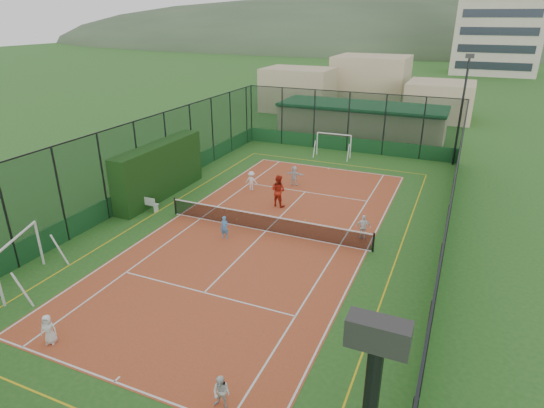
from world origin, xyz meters
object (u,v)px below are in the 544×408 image
at_px(child_near_mid, 225,227).
at_px(coach, 278,191).
at_px(futsal_goal_far, 334,145).
at_px(child_far_left, 251,181).
at_px(child_near_left, 49,329).
at_px(child_far_right, 363,227).
at_px(floodlight_ne, 461,112).
at_px(white_bench, 146,202).
at_px(child_far_back, 294,175).
at_px(child_near_right, 221,393).
at_px(clubhouse, 361,121).
at_px(futsal_goal_near, 21,261).

bearing_deg(child_near_mid, coach, 72.07).
height_order(futsal_goal_far, child_far_left, futsal_goal_far).
relative_size(child_near_left, child_far_right, 0.87).
bearing_deg(floodlight_ne, child_far_left, -136.95).
height_order(white_bench, coach, coach).
bearing_deg(child_far_left, white_bench, 50.20).
relative_size(white_bench, futsal_goal_far, 0.57).
xyz_separation_m(child_far_left, child_far_back, (2.27, 2.00, 0.04)).
distance_m(child_far_left, child_far_back, 3.03).
bearing_deg(coach, futsal_goal_far, -78.36).
bearing_deg(child_near_right, futsal_goal_far, 98.45).
xyz_separation_m(child_near_right, child_far_right, (1.35, 12.61, 0.10)).
xyz_separation_m(clubhouse, child_near_left, (-3.37, -33.29, -0.99)).
bearing_deg(futsal_goal_far, child_far_left, -107.29).
relative_size(clubhouse, child_near_right, 13.33).
distance_m(floodlight_ne, child_near_right, 28.66).
xyz_separation_m(white_bench, child_near_mid, (6.16, -1.44, 0.16)).
relative_size(child_far_left, coach, 0.65).
distance_m(child_near_mid, child_far_left, 7.17).
distance_m(floodlight_ne, child_far_left, 16.82).
height_order(child_near_left, child_near_mid, child_near_mid).
distance_m(child_far_left, coach, 3.25).
bearing_deg(child_far_back, child_far_left, 37.57).
relative_size(white_bench, child_far_back, 1.20).
distance_m(floodlight_ne, child_far_back, 13.86).
bearing_deg(child_far_back, white_bench, 44.68).
distance_m(child_near_left, coach, 15.08).
xyz_separation_m(child_near_right, coach, (-4.41, 14.97, 0.41)).
bearing_deg(child_near_mid, child_far_back, 78.76).
bearing_deg(futsal_goal_far, child_far_back, -95.09).
distance_m(futsal_goal_far, child_far_back, 7.68).
xyz_separation_m(clubhouse, child_far_left, (-3.43, -16.64, -0.92)).
relative_size(futsal_goal_far, child_near_right, 2.55).
relative_size(white_bench, futsal_goal_near, 0.48).
xyz_separation_m(floodlight_ne, child_near_left, (-11.97, -27.89, -3.54)).
relative_size(child_near_mid, coach, 0.62).
height_order(futsal_goal_far, coach, coach).
distance_m(white_bench, futsal_goal_far, 16.79).
height_order(white_bench, child_near_mid, child_near_mid).
distance_m(child_near_left, child_near_mid, 9.86).
bearing_deg(child_far_right, child_far_left, -39.14).
distance_m(white_bench, child_near_left, 12.00).
bearing_deg(child_far_right, futsal_goal_far, -80.76).
distance_m(futsal_goal_far, child_far_left, 10.07).
bearing_deg(futsal_goal_far, futsal_goal_near, -107.19).
bearing_deg(futsal_goal_far, child_near_left, -97.02).
bearing_deg(child_near_right, child_near_mid, 117.60).
height_order(child_far_left, coach, coach).
relative_size(futsal_goal_near, futsal_goal_far, 1.17).
relative_size(child_near_right, child_far_left, 0.89).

